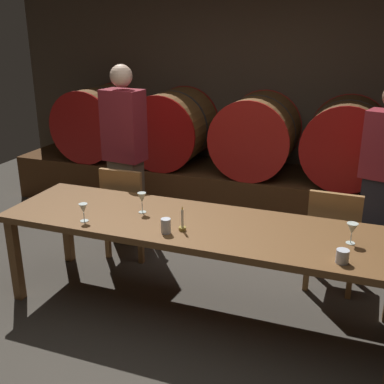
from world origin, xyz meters
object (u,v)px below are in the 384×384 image
object	(u,v)px
wine_barrel_left	(173,128)
chair_right	(333,235)
dining_table	(197,230)
wine_glass_left	(83,209)
wine_barrel_right	(347,141)
guest_right	(384,178)
cup_left	(166,226)
cup_right	(342,256)
wine_glass_center	(142,199)
wine_glass_right	(352,229)
guest_left	(125,154)
wine_barrel_far_left	(100,122)
chair_left	(127,208)
candle_center	(183,224)
wine_barrel_center	(257,134)

from	to	relation	value
wine_barrel_left	chair_right	xyz separation A→B (m)	(1.96, -1.36, -0.46)
dining_table	wine_glass_left	distance (m)	0.84
wine_barrel_right	guest_right	size ratio (longest dim) A/B	0.53
cup_left	cup_right	world-z (taller)	cup_left
wine_glass_center	wine_glass_right	bearing A→B (deg)	-0.39
wine_barrel_right	guest_left	xyz separation A→B (m)	(-2.00, -1.07, -0.05)
wine_barrel_far_left	guest_left	world-z (taller)	guest_left
wine_barrel_right	chair_left	world-z (taller)	wine_barrel_right
guest_right	wine_glass_center	distance (m)	2.09
chair_right	candle_center	size ratio (longest dim) A/B	4.81
dining_table	guest_left	size ratio (longest dim) A/B	1.68
wine_barrel_center	wine_barrel_right	size ratio (longest dim) A/B	1.00
wine_barrel_center	guest_right	xyz separation A→B (m)	(1.30, -0.82, -0.11)
dining_table	chair_left	bearing A→B (deg)	145.48
wine_barrel_center	cup_right	xyz separation A→B (m)	(1.06, -2.30, -0.17)
chair_right	cup_left	distance (m)	1.43
wine_barrel_left	wine_barrel_center	distance (m)	0.99
dining_table	wine_glass_right	size ratio (longest dim) A/B	20.59
wine_barrel_right	guest_left	bearing A→B (deg)	-151.91
chair_right	wine_barrel_center	bearing A→B (deg)	-53.48
wine_barrel_right	guest_left	distance (m)	2.27
dining_table	wine_glass_left	bearing A→B (deg)	-161.38
wine_barrel_center	wine_barrel_right	bearing A→B (deg)	0.00
wine_barrel_far_left	wine_barrel_right	world-z (taller)	same
wine_barrel_left	guest_left	distance (m)	1.07
cup_left	wine_barrel_right	bearing A→B (deg)	65.32
wine_barrel_center	wine_glass_center	xyz separation A→B (m)	(-0.42, -2.00, -0.10)
wine_glass_right	wine_barrel_center	bearing A→B (deg)	118.71
chair_left	wine_barrel_center	bearing A→B (deg)	-123.38
chair_left	cup_right	distance (m)	2.15
wine_glass_center	wine_barrel_right	bearing A→B (deg)	55.64
wine_glass_center	chair_left	bearing A→B (deg)	127.58
cup_left	wine_barrel_center	bearing A→B (deg)	87.41
wine_barrel_center	wine_glass_right	distance (m)	2.29
chair_right	cup_left	xyz separation A→B (m)	(-1.07, -0.91, 0.29)
wine_glass_right	cup_right	world-z (taller)	wine_glass_right
wine_barrel_far_left	wine_glass_left	world-z (taller)	wine_barrel_far_left
cup_left	wine_glass_right	bearing A→B (deg)	12.74
wine_barrel_right	wine_barrel_center	bearing A→B (deg)	180.00
wine_glass_center	cup_right	distance (m)	1.52
guest_right	dining_table	bearing A→B (deg)	60.60
wine_barrel_center	cup_right	distance (m)	2.54
wine_glass_center	wine_barrel_center	bearing A→B (deg)	78.10
guest_left	wine_glass_left	size ratio (longest dim) A/B	12.80
guest_left	wine_glass_left	world-z (taller)	guest_left
wine_glass_center	wine_glass_left	bearing A→B (deg)	-137.09
chair_right	wine_glass_right	size ratio (longest dim) A/B	6.17
wine_barrel_center	cup_right	bearing A→B (deg)	-65.20
chair_left	wine_glass_center	world-z (taller)	wine_glass_center
wine_barrel_far_left	wine_glass_left	size ratio (longest dim) A/B	6.38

